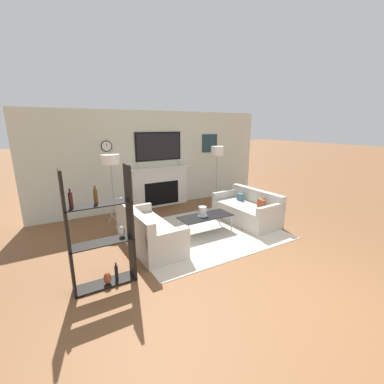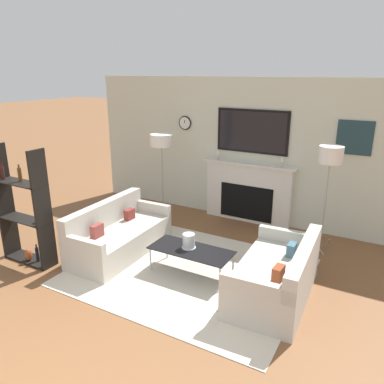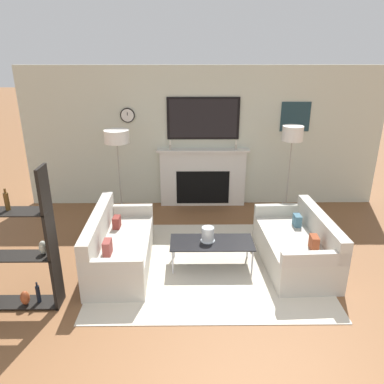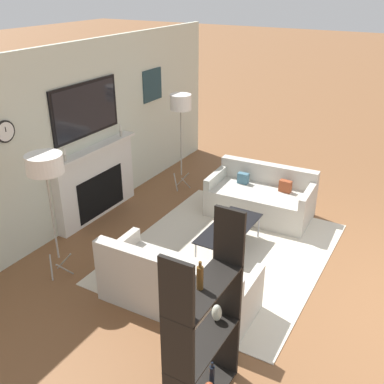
{
  "view_description": "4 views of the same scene",
  "coord_description": "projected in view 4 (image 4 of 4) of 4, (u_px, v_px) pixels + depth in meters",
  "views": [
    {
      "loc": [
        -2.89,
        -1.77,
        2.32
      ],
      "look_at": [
        -0.06,
        3.05,
        0.85
      ],
      "focal_mm": 24.0,
      "sensor_mm": 36.0,
      "label": 1
    },
    {
      "loc": [
        2.4,
        -1.51,
        2.8
      ],
      "look_at": [
        -0.3,
        3.31,
        1.0
      ],
      "focal_mm": 35.0,
      "sensor_mm": 36.0,
      "label": 2
    },
    {
      "loc": [
        -0.28,
        -2.07,
        2.97
      ],
      "look_at": [
        -0.23,
        3.18,
        0.95
      ],
      "focal_mm": 35.0,
      "sensor_mm": 36.0,
      "label": 3
    },
    {
      "loc": [
        -4.85,
        0.45,
        3.5
      ],
      "look_at": [
        -0.12,
        3.15,
        0.88
      ],
      "focal_mm": 42.0,
      "sensor_mm": 36.0,
      "label": 4
    }
  ],
  "objects": [
    {
      "name": "fireplace_wall",
      "position": [
        88.0,
        143.0,
        6.85
      ],
      "size": [
        6.92,
        0.28,
        2.7
      ],
      "color": "beige",
      "rests_on": "ground_plane"
    },
    {
      "name": "area_rug",
      "position": [
        225.0,
        252.0,
        6.31
      ],
      "size": [
        3.2,
        2.62,
        0.01
      ],
      "color": "beige",
      "rests_on": "ground_plane"
    },
    {
      "name": "couch_left",
      "position": [
        177.0,
        286.0,
        5.17
      ],
      "size": [
        0.84,
        1.81,
        0.81
      ],
      "color": "beige",
      "rests_on": "ground_plane"
    },
    {
      "name": "couch_right",
      "position": [
        261.0,
        199.0,
        7.2
      ],
      "size": [
        0.94,
        1.65,
        0.77
      ],
      "color": "beige",
      "rests_on": "ground_plane"
    },
    {
      "name": "coffee_table",
      "position": [
        229.0,
        229.0,
        6.18
      ],
      "size": [
        1.19,
        0.52,
        0.39
      ],
      "color": "black",
      "rests_on": "ground_plane"
    },
    {
      "name": "hurricane_candle",
      "position": [
        226.0,
        223.0,
        6.1
      ],
      "size": [
        0.2,
        0.2,
        0.21
      ],
      "color": "silver",
      "rests_on": "coffee_table"
    },
    {
      "name": "floor_lamp_left",
      "position": [
        45.0,
        166.0,
        5.19
      ],
      "size": [
        0.43,
        0.43,
        1.67
      ],
      "color": "#9E998E",
      "rests_on": "ground_plane"
    },
    {
      "name": "floor_lamp_right",
      "position": [
        181.0,
        104.0,
        7.56
      ],
      "size": [
        0.36,
        0.36,
        1.73
      ],
      "color": "#9E998E",
      "rests_on": "ground_plane"
    },
    {
      "name": "shelf_unit",
      "position": [
        205.0,
        332.0,
        3.76
      ],
      "size": [
        0.89,
        0.28,
        1.79
      ],
      "color": "black",
      "rests_on": "ground_plane"
    }
  ]
}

